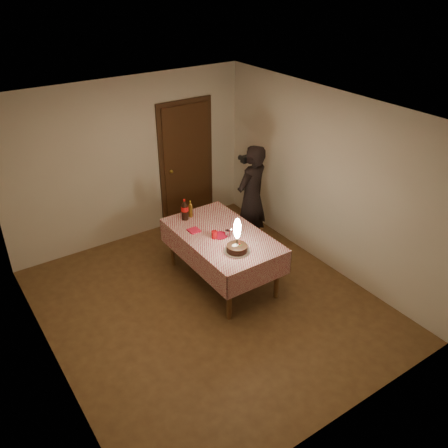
{
  "coord_description": "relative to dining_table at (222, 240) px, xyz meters",
  "views": [
    {
      "loc": [
        -2.65,
        -4.26,
        4.08
      ],
      "look_at": [
        0.46,
        0.31,
        0.95
      ],
      "focal_mm": 38.0,
      "sensor_mm": 36.0,
      "label": 1
    }
  ],
  "objects": [
    {
      "name": "photographer",
      "position": [
        0.92,
        0.55,
        0.18
      ],
      "size": [
        0.7,
        0.56,
        1.69
      ],
      "color": "black",
      "rests_on": "ground"
    },
    {
      "name": "birthday_cake",
      "position": [
        -0.08,
        -0.47,
        0.22
      ],
      "size": [
        0.34,
        0.34,
        0.48
      ],
      "color": "white",
      "rests_on": "dining_table"
    },
    {
      "name": "dining_table",
      "position": [
        0.0,
        0.0,
        0.0
      ],
      "size": [
        1.02,
        1.72,
        0.77
      ],
      "color": "brown",
      "rests_on": "ground"
    },
    {
      "name": "napkin_stack",
      "position": [
        -0.27,
        0.29,
        0.11
      ],
      "size": [
        0.15,
        0.15,
        0.02
      ],
      "primitive_type": "cube",
      "color": "red",
      "rests_on": "dining_table"
    },
    {
      "name": "amber_bottle_left",
      "position": [
        -0.1,
        0.67,
        0.22
      ],
      "size": [
        0.06,
        0.06,
        0.26
      ],
      "color": "#55340E",
      "rests_on": "dining_table"
    },
    {
      "name": "ground",
      "position": [
        -0.46,
        -0.36,
        -0.67
      ],
      "size": [
        4.0,
        4.5,
        0.01
      ],
      "primitive_type": "cube",
      "color": "brown",
      "rests_on": "ground"
    },
    {
      "name": "room_shell",
      "position": [
        -0.43,
        -0.29,
        0.99
      ],
      "size": [
        4.04,
        4.54,
        2.62
      ],
      "color": "beige",
      "rests_on": "ground"
    },
    {
      "name": "red_cup",
      "position": [
        -0.14,
        -0.02,
        0.15
      ],
      "size": [
        0.08,
        0.08,
        0.1
      ],
      "primitive_type": "cylinder",
      "color": "#AC0C10",
      "rests_on": "dining_table"
    },
    {
      "name": "clear_cup",
      "position": [
        0.03,
        -0.09,
        0.15
      ],
      "size": [
        0.07,
        0.07,
        0.09
      ],
      "primitive_type": "cylinder",
      "color": "white",
      "rests_on": "dining_table"
    },
    {
      "name": "cola_bottle",
      "position": [
        -0.2,
        0.65,
        0.26
      ],
      "size": [
        0.1,
        0.1,
        0.32
      ],
      "color": "black",
      "rests_on": "dining_table"
    },
    {
      "name": "red_plate",
      "position": [
        -0.05,
        -0.02,
        0.11
      ],
      "size": [
        0.22,
        0.22,
        0.01
      ],
      "primitive_type": "cylinder",
      "color": "#A90B25",
      "rests_on": "dining_table"
    }
  ]
}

